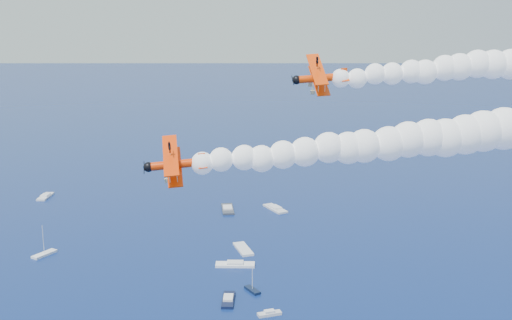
{
  "coord_description": "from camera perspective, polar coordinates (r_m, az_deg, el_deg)",
  "views": [
    {
      "loc": [
        -10.98,
        -58.0,
        68.3
      ],
      "look_at": [
        -5.31,
        24.85,
        49.51
      ],
      "focal_mm": 43.55,
      "sensor_mm": 36.0,
      "label": 1
    }
  ],
  "objects": [
    {
      "name": "biplane_lead",
      "position": [
        93.75,
        5.98,
        7.5
      ],
      "size": [
        8.87,
        10.92,
        9.52
      ],
      "primitive_type": null,
      "rotation": [
        -0.42,
        0.07,
        3.13
      ],
      "color": "#ED3B04"
    },
    {
      "name": "biplane_trail",
      "position": [
        75.82,
        -7.34,
        -0.4
      ],
      "size": [
        8.54,
        10.36,
        8.56
      ],
      "primitive_type": null,
      "rotation": [
        -0.39,
        0.07,
        3.21
      ],
      "color": "#F43605"
    },
    {
      "name": "smoke_trail_trail",
      "position": [
        81.21,
        14.52,
        1.84
      ],
      "size": [
        61.59,
        13.9,
        11.2
      ],
      "primitive_type": null,
      "rotation": [
        0.0,
        0.0,
        3.21
      ],
      "color": "white"
    },
    {
      "name": "spectator_boats",
      "position": [
        183.26,
        -1.71,
        -9.02
      ],
      "size": [
        227.21,
        160.13,
        0.7
      ],
      "color": "white",
      "rests_on": "ground"
    }
  ]
}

